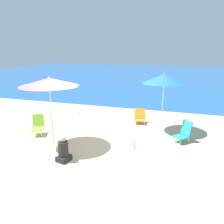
{
  "coord_description": "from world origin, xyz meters",
  "views": [
    {
      "loc": [
        2.7,
        -6.28,
        3.09
      ],
      "look_at": [
        0.34,
        0.84,
        1.0
      ],
      "focal_mm": 35.0,
      "sensor_mm": 36.0,
      "label": 1
    }
  ],
  "objects_px": {
    "beach_umbrella_blue": "(164,79)",
    "seagull": "(78,111)",
    "person_seated_near": "(63,151)",
    "water_bottle": "(134,145)",
    "beach_umbrella_pink": "(49,82)",
    "beach_chair_orange": "(140,117)",
    "beach_chair_teal": "(184,132)",
    "beach_chair_lime": "(38,125)"
  },
  "relations": [
    {
      "from": "beach_chair_lime",
      "to": "water_bottle",
      "type": "relative_size",
      "value": 2.79
    },
    {
      "from": "beach_chair_orange",
      "to": "beach_chair_lime",
      "type": "bearing_deg",
      "value": -155.49
    },
    {
      "from": "water_bottle",
      "to": "beach_umbrella_blue",
      "type": "bearing_deg",
      "value": 70.34
    },
    {
      "from": "beach_umbrella_pink",
      "to": "water_bottle",
      "type": "height_order",
      "value": "beach_umbrella_pink"
    },
    {
      "from": "beach_umbrella_blue",
      "to": "person_seated_near",
      "type": "bearing_deg",
      "value": -125.78
    },
    {
      "from": "beach_umbrella_blue",
      "to": "beach_chair_teal",
      "type": "height_order",
      "value": "beach_umbrella_blue"
    },
    {
      "from": "beach_chair_orange",
      "to": "seagull",
      "type": "relative_size",
      "value": 2.39
    },
    {
      "from": "water_bottle",
      "to": "person_seated_near",
      "type": "bearing_deg",
      "value": -139.73
    },
    {
      "from": "beach_chair_lime",
      "to": "beach_chair_orange",
      "type": "height_order",
      "value": "beach_chair_lime"
    },
    {
      "from": "beach_umbrella_pink",
      "to": "seagull",
      "type": "xyz_separation_m",
      "value": [
        -1.01,
        3.84,
        -2.03
      ]
    },
    {
      "from": "beach_umbrella_pink",
      "to": "seagull",
      "type": "distance_m",
      "value": 4.45
    },
    {
      "from": "beach_umbrella_blue",
      "to": "beach_chair_orange",
      "type": "distance_m",
      "value": 2.22
    },
    {
      "from": "beach_chair_orange",
      "to": "beach_chair_teal",
      "type": "bearing_deg",
      "value": -52.68
    },
    {
      "from": "beach_chair_orange",
      "to": "beach_umbrella_pink",
      "type": "bearing_deg",
      "value": -136.27
    },
    {
      "from": "person_seated_near",
      "to": "seagull",
      "type": "xyz_separation_m",
      "value": [
        -1.86,
        4.64,
        -0.18
      ]
    },
    {
      "from": "beach_chair_orange",
      "to": "seagull",
      "type": "height_order",
      "value": "beach_chair_orange"
    },
    {
      "from": "beach_chair_orange",
      "to": "person_seated_near",
      "type": "xyz_separation_m",
      "value": [
        -1.42,
        -4.16,
        0.03
      ]
    },
    {
      "from": "beach_umbrella_blue",
      "to": "beach_chair_orange",
      "type": "relative_size",
      "value": 3.61
    },
    {
      "from": "beach_chair_lime",
      "to": "beach_chair_orange",
      "type": "xyz_separation_m",
      "value": [
        3.45,
        2.58,
        -0.09
      ]
    },
    {
      "from": "beach_umbrella_blue",
      "to": "beach_chair_teal",
      "type": "distance_m",
      "value": 2.11
    },
    {
      "from": "beach_umbrella_blue",
      "to": "seagull",
      "type": "bearing_deg",
      "value": 163.69
    },
    {
      "from": "beach_umbrella_pink",
      "to": "beach_chair_teal",
      "type": "distance_m",
      "value": 4.85
    },
    {
      "from": "beach_chair_lime",
      "to": "beach_umbrella_blue",
      "type": "bearing_deg",
      "value": -3.97
    },
    {
      "from": "beach_umbrella_pink",
      "to": "beach_chair_lime",
      "type": "xyz_separation_m",
      "value": [
        -1.18,
        0.78,
        -1.78
      ]
    },
    {
      "from": "beach_umbrella_pink",
      "to": "beach_chair_teal",
      "type": "relative_size",
      "value": 3.08
    },
    {
      "from": "beach_umbrella_blue",
      "to": "person_seated_near",
      "type": "relative_size",
      "value": 2.92
    },
    {
      "from": "beach_umbrella_blue",
      "to": "seagull",
      "type": "height_order",
      "value": "beach_umbrella_blue"
    },
    {
      "from": "beach_chair_teal",
      "to": "seagull",
      "type": "distance_m",
      "value": 5.56
    },
    {
      "from": "beach_umbrella_blue",
      "to": "beach_chair_orange",
      "type": "height_order",
      "value": "beach_umbrella_blue"
    },
    {
      "from": "beach_umbrella_pink",
      "to": "beach_chair_lime",
      "type": "relative_size",
      "value": 3.08
    },
    {
      "from": "beach_chair_lime",
      "to": "beach_chair_teal",
      "type": "xyz_separation_m",
      "value": [
        5.32,
        0.98,
        -0.03
      ]
    },
    {
      "from": "seagull",
      "to": "person_seated_near",
      "type": "bearing_deg",
      "value": -68.12
    },
    {
      "from": "beach_umbrella_blue",
      "to": "beach_chair_teal",
      "type": "xyz_separation_m",
      "value": [
        0.86,
        -0.82,
        -1.75
      ]
    },
    {
      "from": "beach_umbrella_blue",
      "to": "water_bottle",
      "type": "distance_m",
      "value": 2.83
    },
    {
      "from": "seagull",
      "to": "water_bottle",
      "type": "bearing_deg",
      "value": -40.96
    },
    {
      "from": "person_seated_near",
      "to": "seagull",
      "type": "relative_size",
      "value": 2.95
    },
    {
      "from": "beach_chair_lime",
      "to": "person_seated_near",
      "type": "distance_m",
      "value": 2.58
    },
    {
      "from": "beach_umbrella_blue",
      "to": "beach_chair_teal",
      "type": "relative_size",
      "value": 3.06
    },
    {
      "from": "person_seated_near",
      "to": "seagull",
      "type": "height_order",
      "value": "person_seated_near"
    },
    {
      "from": "beach_umbrella_pink",
      "to": "person_seated_near",
      "type": "distance_m",
      "value": 2.18
    },
    {
      "from": "water_bottle",
      "to": "seagull",
      "type": "xyz_separation_m",
      "value": [
        -3.62,
        3.15,
        0.03
      ]
    },
    {
      "from": "person_seated_near",
      "to": "water_bottle",
      "type": "distance_m",
      "value": 2.32
    }
  ]
}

